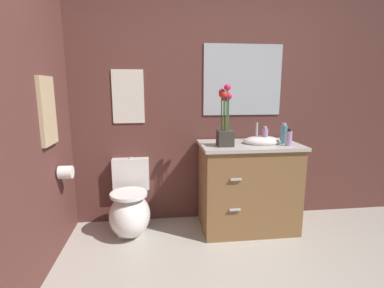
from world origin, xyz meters
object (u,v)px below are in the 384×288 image
object	(u,v)px
flower_vase	(225,123)
toilet_paper_roll	(66,172)
vanity_cabinet	(248,185)
wall_poster	(128,97)
toilet	(130,209)
soap_bottle	(265,136)
hanging_towel	(47,111)
hand_wash_bottle	(284,134)
wall_mirror	(243,80)
lotion_bottle	(289,138)

from	to	relation	value
flower_vase	toilet_paper_roll	world-z (taller)	flower_vase
vanity_cabinet	wall_poster	size ratio (longest dim) A/B	2.00
toilet	wall_poster	bearing A→B (deg)	90.00
wall_poster	soap_bottle	bearing A→B (deg)	-14.05
flower_vase	hanging_towel	world-z (taller)	hanging_towel
hand_wash_bottle	toilet_paper_roll	world-z (taller)	hand_wash_bottle
wall_mirror	soap_bottle	bearing A→B (deg)	-66.94
soap_bottle	toilet_paper_roll	size ratio (longest dim) A/B	1.50
vanity_cabinet	soap_bottle	world-z (taller)	vanity_cabinet
wall_poster	hand_wash_bottle	bearing A→B (deg)	-12.18
toilet	hand_wash_bottle	distance (m)	1.62
toilet	lotion_bottle	distance (m)	1.62
lotion_bottle	wall_mirror	world-z (taller)	wall_mirror
wall_poster	hanging_towel	world-z (taller)	wall_poster
flower_vase	wall_mirror	bearing A→B (deg)	55.26
vanity_cabinet	toilet	bearing A→B (deg)	178.68
hanging_towel	soap_bottle	bearing A→B (deg)	8.39
toilet_paper_roll	hand_wash_bottle	bearing A→B (deg)	4.31
vanity_cabinet	hanging_towel	bearing A→B (deg)	-170.11
hand_wash_bottle	toilet_paper_roll	size ratio (longest dim) A/B	1.76
lotion_bottle	hanging_towel	world-z (taller)	hanging_towel
hand_wash_bottle	toilet	bearing A→B (deg)	178.10
vanity_cabinet	lotion_bottle	bearing A→B (deg)	-23.38
vanity_cabinet	toilet_paper_roll	world-z (taller)	vanity_cabinet
flower_vase	wall_mirror	world-z (taller)	wall_mirror
toilet	lotion_bottle	bearing A→B (deg)	-6.38
wall_poster	vanity_cabinet	bearing A→B (deg)	-14.40
hand_wash_bottle	toilet_paper_roll	distance (m)	1.98
hand_wash_bottle	wall_mirror	bearing A→B (deg)	135.64
hanging_towel	toilet_paper_roll	size ratio (longest dim) A/B	4.73
hand_wash_bottle	hanging_towel	bearing A→B (deg)	-172.28
flower_vase	wall_mirror	distance (m)	0.60
toilet	vanity_cabinet	distance (m)	1.16
toilet	toilet_paper_roll	xyz separation A→B (m)	(-0.50, -0.20, 0.44)
flower_vase	hand_wash_bottle	size ratio (longest dim) A/B	2.85
toilet_paper_roll	lotion_bottle	bearing A→B (deg)	0.96
toilet	lotion_bottle	size ratio (longest dim) A/B	4.41
soap_bottle	lotion_bottle	distance (m)	0.21
toilet	wall_poster	distance (m)	1.08
soap_bottle	wall_mirror	xyz separation A→B (m)	(-0.14, 0.32, 0.52)
hand_wash_bottle	hanging_towel	world-z (taller)	hanging_towel
vanity_cabinet	wall_mirror	world-z (taller)	wall_mirror
toilet	toilet_paper_roll	distance (m)	0.69
toilet_paper_roll	toilet	bearing A→B (deg)	21.64
wall_mirror	toilet_paper_roll	xyz separation A→B (m)	(-1.64, -0.46, -0.77)
toilet	wall_poster	world-z (taller)	wall_poster
soap_bottle	wall_poster	distance (m)	1.37
soap_bottle	toilet	bearing A→B (deg)	177.66
toilet	toilet_paper_roll	bearing A→B (deg)	-158.36
flower_vase	hand_wash_bottle	bearing A→B (deg)	5.94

